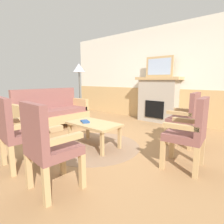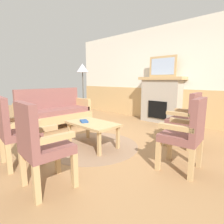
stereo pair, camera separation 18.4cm
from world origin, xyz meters
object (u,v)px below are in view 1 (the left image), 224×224
object	(u,v)px
coffee_table	(94,126)
book_on_table	(85,121)
floor_lamp_by_couch	(79,71)
couch	(52,112)
framed_picture	(159,67)
armchair_front_center	(47,144)
fireplace	(158,99)
armchair_front_left	(16,129)
armchair_by_window_left	(186,116)
armchair_near_fireplace	(190,130)

from	to	relation	value
coffee_table	book_on_table	size ratio (longest dim) A/B	4.70
book_on_table	floor_lamp_by_couch	size ratio (longest dim) A/B	0.12
couch	book_on_table	bearing A→B (deg)	-9.94
framed_picture	armchair_front_center	xyz separation A→B (m)	(0.69, -3.82, -1.02)
fireplace	armchair_front_left	xyz separation A→B (m)	(-0.14, -3.81, -0.11)
armchair_front_left	floor_lamp_by_couch	xyz separation A→B (m)	(-1.89, 2.62, 0.91)
couch	armchair_front_left	world-z (taller)	same
fireplace	armchair_front_center	xyz separation A→B (m)	(0.69, -3.82, -0.11)
framed_picture	armchair_by_window_left	size ratio (longest dim) A/B	0.82
couch	floor_lamp_by_couch	distance (m)	1.63
armchair_by_window_left	floor_lamp_by_couch	xyz separation A→B (m)	(-3.32, 0.22, 0.91)
book_on_table	armchair_near_fireplace	xyz separation A→B (m)	(1.73, 0.34, 0.08)
fireplace	armchair_front_left	distance (m)	3.82
framed_picture	floor_lamp_by_couch	xyz separation A→B (m)	(-2.02, -1.19, -0.11)
coffee_table	armchair_front_center	bearing A→B (deg)	-63.64
fireplace	framed_picture	distance (m)	0.91
fireplace	armchair_near_fireplace	world-z (taller)	fireplace
couch	book_on_table	world-z (taller)	couch
framed_picture	armchair_front_center	bearing A→B (deg)	-79.82
framed_picture	armchair_front_center	size ratio (longest dim) A/B	0.82
armchair_front_center	floor_lamp_by_couch	bearing A→B (deg)	135.81
coffee_table	armchair_by_window_left	xyz separation A→B (m)	(1.22, 1.18, 0.15)
coffee_table	armchair_front_center	size ratio (longest dim) A/B	0.98
book_on_table	fireplace	bearing A→B (deg)	88.33
framed_picture	coffee_table	distance (m)	2.84
coffee_table	armchair_by_window_left	world-z (taller)	armchair_by_window_left
couch	armchair_front_left	distance (m)	2.09
couch	book_on_table	distance (m)	1.60
framed_picture	couch	xyz separation A→B (m)	(-1.65, -2.38, -1.16)
fireplace	armchair_near_fireplace	bearing A→B (deg)	-54.52
armchair_front_left	armchair_by_window_left	bearing A→B (deg)	59.31
fireplace	armchair_front_center	bearing A→B (deg)	-79.82
framed_picture	armchair_front_left	bearing A→B (deg)	-92.06
fireplace	armchair_front_left	size ratio (longest dim) A/B	1.33
armchair_by_window_left	armchair_front_left	world-z (taller)	same
couch	armchair_near_fireplace	xyz separation A→B (m)	(3.30, 0.07, 0.14)
armchair_front_left	armchair_front_center	size ratio (longest dim) A/B	1.00
armchair_by_window_left	floor_lamp_by_couch	distance (m)	3.44
armchair_by_window_left	couch	bearing A→B (deg)	-161.65
couch	armchair_near_fireplace	distance (m)	3.31
fireplace	book_on_table	xyz separation A→B (m)	(-0.08, -2.66, -0.20)
coffee_table	armchair_front_center	xyz separation A→B (m)	(0.62, -1.24, 0.15)
fireplace	armchair_by_window_left	size ratio (longest dim) A/B	1.33
book_on_table	armchair_front_left	distance (m)	1.16
fireplace	armchair_front_left	bearing A→B (deg)	-92.06
fireplace	framed_picture	size ratio (longest dim) A/B	1.62
couch	armchair_front_left	size ratio (longest dim) A/B	1.84
framed_picture	armchair_near_fireplace	size ratio (longest dim) A/B	0.82
armchair_by_window_left	floor_lamp_by_couch	world-z (taller)	floor_lamp_by_couch
fireplace	floor_lamp_by_couch	xyz separation A→B (m)	(-2.02, -1.19, 0.80)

